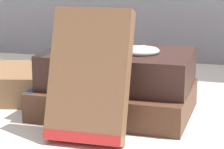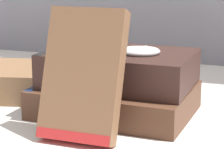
{
  "view_description": "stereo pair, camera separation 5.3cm",
  "coord_description": "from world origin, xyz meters",
  "px_view_note": "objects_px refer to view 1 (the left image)",
  "views": [
    {
      "loc": [
        0.19,
        -0.6,
        0.2
      ],
      "look_at": [
        0.03,
        -0.01,
        0.06
      ],
      "focal_mm": 75.0,
      "sensor_mm": 36.0,
      "label": 1
    },
    {
      "loc": [
        0.25,
        -0.58,
        0.2
      ],
      "look_at": [
        0.03,
        -0.01,
        0.06
      ],
      "focal_mm": 75.0,
      "sensor_mm": 36.0,
      "label": 2
    }
  ],
  "objects_px": {
    "book_flat_top": "(115,68)",
    "pocket_watch": "(140,51)",
    "book_flat_bottom": "(112,98)",
    "book_leaning_front": "(89,80)",
    "reading_glasses": "(110,78)"
  },
  "relations": [
    {
      "from": "book_flat_bottom",
      "to": "book_leaning_front",
      "type": "xyz_separation_m",
      "value": [
        0.0,
        -0.11,
        0.05
      ]
    },
    {
      "from": "reading_glasses",
      "to": "book_leaning_front",
      "type": "bearing_deg",
      "value": -68.12
    },
    {
      "from": "book_leaning_front",
      "to": "reading_glasses",
      "type": "bearing_deg",
      "value": 100.97
    },
    {
      "from": "book_flat_bottom",
      "to": "book_flat_top",
      "type": "bearing_deg",
      "value": 59.47
    },
    {
      "from": "book_flat_top",
      "to": "pocket_watch",
      "type": "xyz_separation_m",
      "value": [
        0.03,
        -0.0,
        0.03
      ]
    },
    {
      "from": "pocket_watch",
      "to": "book_flat_bottom",
      "type": "bearing_deg",
      "value": -176.65
    },
    {
      "from": "book_flat_top",
      "to": "book_leaning_front",
      "type": "distance_m",
      "value": 0.11
    },
    {
      "from": "book_leaning_front",
      "to": "reading_glasses",
      "type": "height_order",
      "value": "book_leaning_front"
    },
    {
      "from": "book_flat_bottom",
      "to": "reading_glasses",
      "type": "bearing_deg",
      "value": 108.15
    },
    {
      "from": "book_flat_bottom",
      "to": "book_leaning_front",
      "type": "distance_m",
      "value": 0.12
    },
    {
      "from": "book_flat_bottom",
      "to": "pocket_watch",
      "type": "relative_size",
      "value": 3.66
    },
    {
      "from": "book_flat_top",
      "to": "reading_glasses",
      "type": "distance_m",
      "value": 0.19
    },
    {
      "from": "book_flat_bottom",
      "to": "pocket_watch",
      "type": "distance_m",
      "value": 0.08
    },
    {
      "from": "book_flat_bottom",
      "to": "pocket_watch",
      "type": "bearing_deg",
      "value": 4.98
    },
    {
      "from": "pocket_watch",
      "to": "reading_glasses",
      "type": "height_order",
      "value": "pocket_watch"
    }
  ]
}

